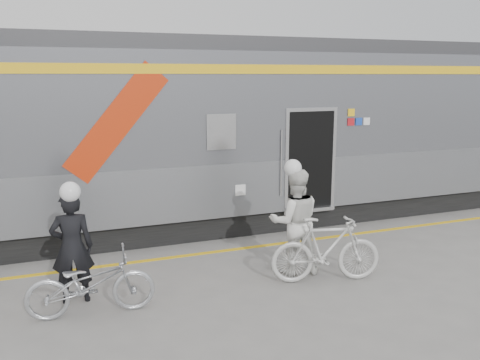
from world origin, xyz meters
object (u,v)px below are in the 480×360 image
bicycle_right (326,250)px  man (72,247)px  bicycle_left (91,284)px  woman (295,221)px

bicycle_right → man: bearing=93.5°
bicycle_left → bicycle_right: size_ratio=0.97×
bicycle_left → bicycle_right: bicycle_right is taller
bicycle_left → bicycle_right: bearing=-88.3°
woman → bicycle_right: woman is taller
woman → bicycle_right: (0.30, -0.55, -0.36)m
bicycle_right → woman: bearing=42.2°
man → woman: size_ratio=0.93×
man → bicycle_left: bearing=113.8°
bicycle_left → woman: size_ratio=0.98×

